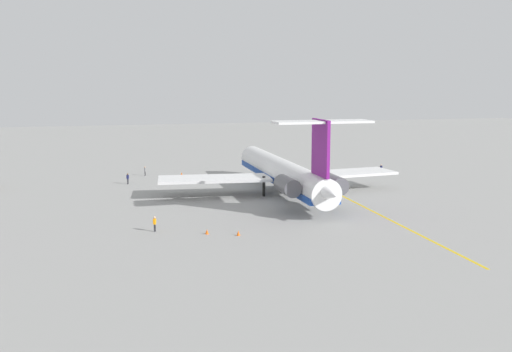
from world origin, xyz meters
The scene contains 10 objects.
ground centered at (0.00, 0.00, 0.00)m, with size 287.12×287.12×0.00m, color gray.
main_jetliner centered at (-5.72, 10.64, 3.30)m, with size 41.43×36.91×12.09m.
ground_crew_near_nose centered at (17.74, 29.11, 1.05)m, with size 0.41×0.27×1.66m.
ground_crew_near_tail centered at (9.71, 32.50, 1.13)m, with size 0.29×0.42×1.79m.
ground_crew_portside centered at (8.80, -12.57, 1.10)m, with size 0.28×0.41×1.73m.
ground_crew_starboard centered at (-22.01, 31.06, 1.11)m, with size 0.28×0.38×1.75m.
safety_cone_nose centered at (-24.58, 25.62, 0.28)m, with size 0.40×0.40×0.55m, color #EA590F.
safety_cone_wingtip centered at (16.39, 22.78, 0.28)m, with size 0.40×0.40×0.55m, color #EA590F.
safety_cone_tail centered at (-26.07, 22.42, 0.28)m, with size 0.40×0.40×0.55m, color #EA590F.
taxiway_centreline centered at (-4.55, 2.51, 0.00)m, with size 77.20×0.36×0.01m, color gold.
Camera 1 is at (-85.43, 36.45, 16.56)m, focal length 40.52 mm.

